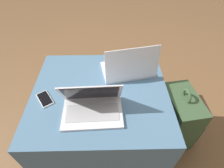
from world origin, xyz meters
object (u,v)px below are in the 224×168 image
at_px(laptop_far, 129,68).
at_px(cell_phone, 45,99).
at_px(laptop_near, 92,106).
at_px(backpack, 178,118).

relative_size(laptop_far, cell_phone, 2.72).
xyz_separation_m(laptop_near, laptop_far, (0.24, 0.33, 0.01)).
height_order(laptop_far, cell_phone, laptop_far).
bearing_deg(backpack, laptop_far, 51.94).
xyz_separation_m(laptop_near, backpack, (0.62, 0.11, -0.31)).
distance_m(laptop_near, backpack, 0.70).
relative_size(laptop_far, backpack, 0.78).
height_order(cell_phone, backpack, backpack).
xyz_separation_m(laptop_far, cell_phone, (-0.55, -0.24, -0.05)).
bearing_deg(laptop_near, backpack, 8.15).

